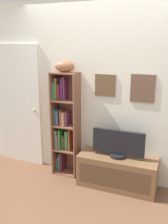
% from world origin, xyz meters
% --- Properties ---
extents(ground, '(5.20, 5.20, 0.04)m').
position_xyz_m(ground, '(0.00, 0.00, -0.02)').
color(ground, brown).
extents(back_wall, '(4.80, 0.08, 2.55)m').
position_xyz_m(back_wall, '(0.00, 1.13, 1.28)').
color(back_wall, silver).
rests_on(back_wall, ground).
extents(bookshelf, '(0.39, 0.26, 1.57)m').
position_xyz_m(bookshelf, '(-0.59, 1.00, 0.77)').
color(bookshelf, brown).
rests_on(bookshelf, ground).
extents(football, '(0.31, 0.21, 0.16)m').
position_xyz_m(football, '(-0.56, 0.97, 1.65)').
color(football, '#925A3A').
rests_on(football, bookshelf).
extents(tv_stand, '(1.09, 0.42, 0.45)m').
position_xyz_m(tv_stand, '(0.26, 0.89, 0.23)').
color(tv_stand, brown).
rests_on(tv_stand, ground).
extents(television, '(0.71, 0.22, 0.38)m').
position_xyz_m(television, '(0.26, 0.89, 0.64)').
color(television, black).
rests_on(television, tv_stand).
extents(door, '(0.79, 0.09, 1.95)m').
position_xyz_m(door, '(-1.45, 1.08, 0.97)').
color(door, silver).
rests_on(door, ground).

